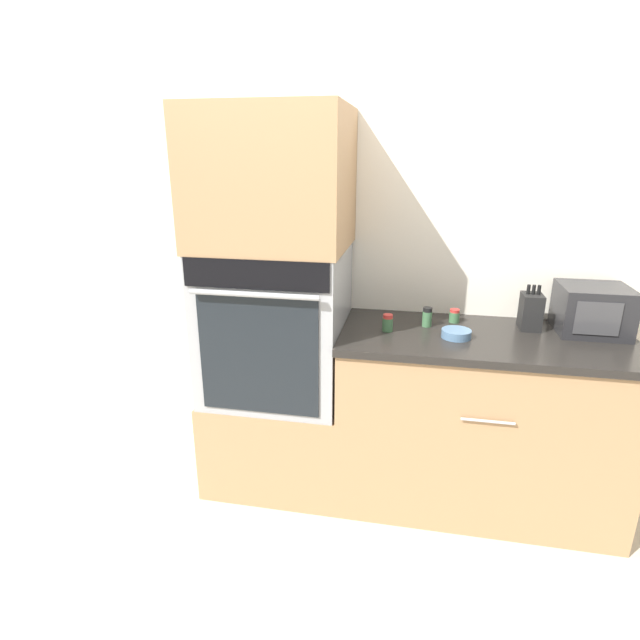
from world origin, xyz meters
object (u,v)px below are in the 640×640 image
Objects in this scene: bowl at (456,334)px; condiment_jar_far at (427,317)px; condiment_jar_near at (454,316)px; microwave at (592,310)px; knife_block at (531,311)px; wall_oven at (276,323)px; condiment_jar_mid at (388,323)px.

condiment_jar_far reaches higher than bowl.
condiment_jar_far is (-0.13, -0.09, 0.01)m from condiment_jar_near.
microwave reaches higher than condiment_jar_far.
bowl is (-0.35, -0.19, -0.07)m from knife_block.
condiment_jar_mid is at bearing -2.35° from wall_oven.
bowl is at bearing -45.74° from condiment_jar_far.
bowl is at bearing -162.14° from microwave.
condiment_jar_near is (0.87, 0.17, 0.03)m from wall_oven.
condiment_jar_far is at bearing -145.76° from condiment_jar_near.
wall_oven reaches higher than condiment_jar_near.
knife_block is 2.67× the size of condiment_jar_mid.
bowl is (0.86, -0.05, 0.02)m from wall_oven.
wall_oven reaches higher than condiment_jar_far.
microwave is at bearing 4.87° from condiment_jar_far.
condiment_jar_far is at bearing 29.78° from condiment_jar_mid.
condiment_jar_mid is 0.86× the size of condiment_jar_far.
wall_oven is 3.51× the size of knife_block.
wall_oven is 9.35× the size of condiment_jar_mid.
wall_oven reaches higher than microwave.
condiment_jar_far reaches higher than condiment_jar_mid.
knife_block is at bearing -5.16° from condiment_jar_near.
condiment_jar_far is at bearing 134.26° from bowl.
condiment_jar_mid is at bearing -166.04° from knife_block.
bowl is 1.42× the size of condiment_jar_far.
wall_oven is 0.74m from condiment_jar_far.
wall_oven reaches higher than condiment_jar_mid.
condiment_jar_near is at bearing 89.26° from bowl.
microwave is (1.48, 0.15, 0.11)m from wall_oven.
condiment_jar_far is (0.18, 0.10, 0.01)m from condiment_jar_mid.
condiment_jar_near is at bearing 31.72° from condiment_jar_mid.
knife_block is at bearing 29.20° from bowl.
knife_block is 3.28× the size of condiment_jar_near.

